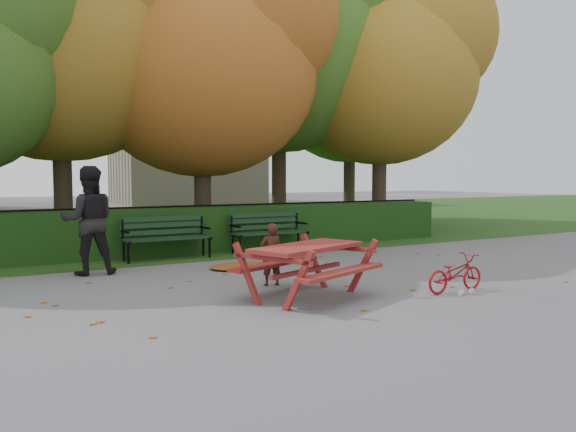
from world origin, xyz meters
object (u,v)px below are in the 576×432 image
bench_right (268,229)px  tree_e (394,65)px  tree_c (217,55)px  picnic_table (307,257)px  tree_b (76,21)px  child (271,254)px  bicycle (455,273)px  bench_left (166,234)px  tree_g (361,80)px  adult (89,220)px  tree_d (294,34)px

bench_right → tree_e: bearing=20.9°
tree_c → picnic_table: bearing=-103.0°
tree_b → child: 8.42m
picnic_table → bicycle: picnic_table is taller
tree_e → bench_left: tree_e is taller
child → bench_right: bearing=-109.1°
tree_b → bench_right: size_ratio=4.88×
tree_g → child: tree_g is taller
picnic_table → bench_left: bearing=76.0°
bench_right → adult: (-4.13, -1.12, 0.43)m
bench_right → bench_left: bearing=180.0°
adult → tree_g: bearing=-140.1°
adult → bench_right: bearing=-157.3°
tree_d → adult: 9.73m
bench_left → bench_right: size_ratio=1.00×
bench_right → picnic_table: (-1.85, -4.64, 0.06)m
tree_g → tree_b: bearing=-164.4°
tree_d → bench_left: tree_d is taller
bench_left → child: child is taller
tree_b → picnic_table: bearing=-77.6°
tree_g → picnic_table: size_ratio=3.99×
bench_left → picnic_table: size_ratio=0.84×
picnic_table → bicycle: bearing=-40.5°
tree_e → bicycle: tree_e is taller
tree_d → child: size_ratio=9.76×
tree_g → bicycle: 14.35m
bicycle → tree_b: bearing=23.5°
tree_c → bicycle: tree_c is taller
tree_g → bicycle: bearing=-121.3°
bench_left → bicycle: size_ratio=1.68×
picnic_table → tree_b: bearing=81.6°
bench_left → picnic_table: (0.55, -4.64, 0.06)m
tree_d → picnic_table: tree_d is taller
tree_c → bench_right: bearing=-83.3°
tree_g → bench_left: tree_g is taller
bicycle → bench_left: bearing=25.4°
bench_right → adult: 4.30m
tree_b → bicycle: size_ratio=8.22×
tree_e → bench_right: bearing=-159.1°
child → tree_d: bearing=-114.8°
bench_right → child: bearing=-117.4°
tree_e → picnic_table: bearing=-137.3°
tree_d → tree_g: (4.46, 2.53, -0.61)m
tree_d → bench_right: size_ratio=5.32×
bench_left → bicycle: bearing=-63.8°
bench_right → child: (-1.86, -3.58, -0.03)m
tree_c → bench_left: size_ratio=4.44×
tree_c → child: 7.44m
bench_left → bench_right: same height
tree_b → bench_left: size_ratio=4.88×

